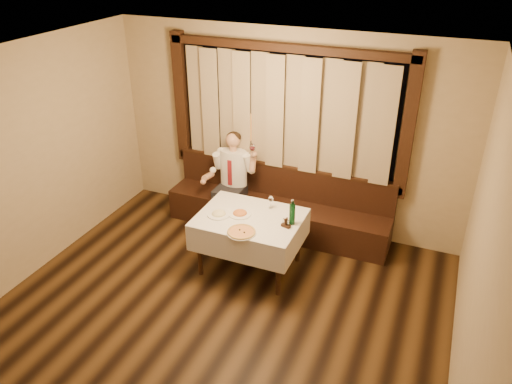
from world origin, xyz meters
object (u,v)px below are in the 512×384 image
at_px(green_bottle, 292,214).
at_px(dining_table, 250,224).
at_px(cruet_caddy, 286,224).
at_px(banquette, 278,210).
at_px(pasta_cream, 219,212).
at_px(pasta_red, 240,212).
at_px(pizza, 241,232).
at_px(seated_man, 232,173).

bearing_deg(green_bottle, dining_table, -175.92).
bearing_deg(cruet_caddy, banquette, 129.95).
height_order(banquette, cruet_caddy, banquette).
bearing_deg(pasta_cream, pasta_red, 25.31).
bearing_deg(cruet_caddy, pizza, -127.36).
height_order(banquette, pizza, banquette).
height_order(banquette, pasta_red, banquette).
distance_m(pasta_cream, cruet_caddy, 0.86).
height_order(green_bottle, cruet_caddy, green_bottle).
relative_size(banquette, green_bottle, 9.82).
bearing_deg(seated_man, banquette, 7.50).
xyz_separation_m(pasta_cream, seated_man, (-0.31, 1.04, 0.02)).
distance_m(banquette, green_bottle, 1.26).
bearing_deg(banquette, pizza, -87.67).
xyz_separation_m(pasta_cream, cruet_caddy, (0.86, 0.06, 0.00)).
distance_m(pasta_red, green_bottle, 0.67).
bearing_deg(dining_table, banquette, 90.00).
xyz_separation_m(green_bottle, seated_man, (-1.21, 0.90, -0.08)).
distance_m(banquette, pasta_red, 1.14).
bearing_deg(cruet_caddy, seated_man, 155.21).
xyz_separation_m(cruet_caddy, seated_man, (-1.16, 0.99, 0.01)).
relative_size(green_bottle, cruet_caddy, 2.70).
relative_size(banquette, pasta_red, 11.32).
distance_m(banquette, pasta_cream, 1.29).
bearing_deg(pizza, pasta_cream, 147.58).
distance_m(pizza, cruet_caddy, 0.54).
relative_size(pizza, pasta_cream, 1.23).
height_order(pizza, pasta_cream, pasta_cream).
relative_size(pasta_cream, seated_man, 0.20).
relative_size(pasta_red, pasta_cream, 1.00).
bearing_deg(pasta_red, seated_man, 120.19).
height_order(dining_table, pasta_cream, pasta_cream).
bearing_deg(pizza, dining_table, 98.53).
height_order(pizza, pasta_red, pasta_red).
bearing_deg(cruet_caddy, green_bottle, 81.17).
relative_size(banquette, pasta_cream, 11.30).
bearing_deg(green_bottle, pizza, -138.55).
xyz_separation_m(dining_table, green_bottle, (0.53, 0.04, 0.24)).
height_order(pasta_cream, seated_man, seated_man).
xyz_separation_m(banquette, pizza, (0.06, -1.40, 0.46)).
height_order(dining_table, seated_man, seated_man).
bearing_deg(dining_table, seated_man, 125.85).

